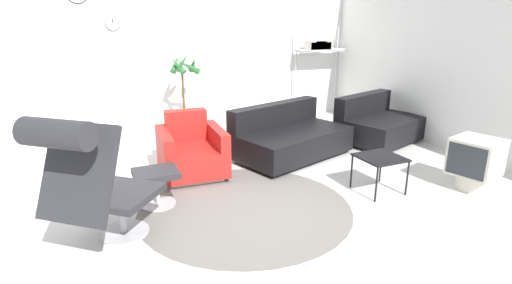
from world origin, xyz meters
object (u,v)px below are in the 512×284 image
at_px(side_table, 380,160).
at_px(potted_plant, 185,99).
at_px(armchair_red, 191,153).
at_px(couch_low, 289,139).
at_px(ottoman, 156,180).
at_px(shelf_unit, 319,48).
at_px(crt_television, 475,161).
at_px(couch_second, 378,125).
at_px(lounge_chair, 90,174).

height_order(side_table, potted_plant, potted_plant).
distance_m(armchair_red, potted_plant, 1.69).
bearing_deg(couch_low, armchair_red, -13.54).
distance_m(armchair_red, couch_low, 1.41).
xyz_separation_m(ottoman, shelf_unit, (3.58, 2.64, 1.05)).
height_order(ottoman, couch_low, couch_low).
bearing_deg(crt_television, shelf_unit, -18.53).
relative_size(armchair_red, couch_second, 0.58).
distance_m(crt_television, shelf_unit, 3.82).
distance_m(side_table, shelf_unit, 3.66).
relative_size(couch_second, shelf_unit, 0.88).
height_order(armchair_red, shelf_unit, shelf_unit).
relative_size(lounge_chair, side_table, 2.62).
bearing_deg(ottoman, lounge_chair, -130.93).
bearing_deg(couch_low, couch_second, 165.12).
distance_m(ottoman, shelf_unit, 4.57).
distance_m(crt_television, potted_plant, 4.12).
xyz_separation_m(couch_low, shelf_unit, (1.61, 1.86, 1.06)).
bearing_deg(ottoman, armchair_red, 50.90).
bearing_deg(crt_television, couch_second, -22.29).
distance_m(armchair_red, side_table, 2.20).
xyz_separation_m(armchair_red, couch_second, (3.02, 0.18, -0.02)).
bearing_deg(shelf_unit, crt_television, -94.11).
relative_size(couch_second, crt_television, 2.52).
xyz_separation_m(armchair_red, side_table, (1.75, -1.33, 0.09)).
bearing_deg(shelf_unit, couch_low, -130.92).
bearing_deg(ottoman, shelf_unit, 36.46).
distance_m(side_table, crt_television, 1.08).
height_order(potted_plant, shelf_unit, shelf_unit).
xyz_separation_m(armchair_red, crt_television, (2.76, -1.71, 0.05)).
bearing_deg(crt_television, potted_plant, 21.47).
relative_size(side_table, crt_television, 0.78).
height_order(couch_second, potted_plant, potted_plant).
bearing_deg(potted_plant, couch_low, -55.08).
height_order(lounge_chair, side_table, lounge_chair).
distance_m(lounge_chair, shelf_unit, 5.39).
distance_m(armchair_red, couch_second, 3.03).
bearing_deg(shelf_unit, side_table, -111.16).
xyz_separation_m(side_table, crt_television, (1.01, -0.38, -0.04)).
relative_size(ottoman, couch_second, 0.30).
distance_m(lounge_chair, armchair_red, 1.85).
distance_m(lounge_chair, potted_plant, 3.36).
xyz_separation_m(crt_television, shelf_unit, (0.26, 3.68, 0.99)).
relative_size(ottoman, couch_low, 0.25).
distance_m(couch_second, crt_television, 1.91).
relative_size(armchair_red, couch_low, 0.48).
relative_size(potted_plant, shelf_unit, 0.80).
relative_size(ottoman, crt_television, 0.76).
xyz_separation_m(lounge_chair, potted_plant, (1.51, 3.00, -0.08)).
relative_size(lounge_chair, crt_television, 2.05).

